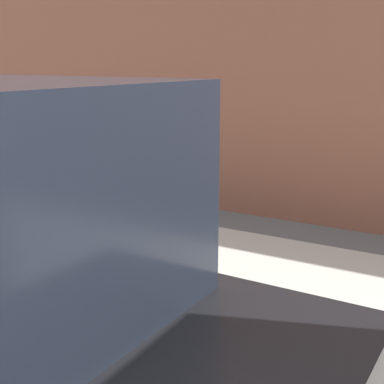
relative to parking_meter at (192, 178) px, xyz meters
name	(u,v)px	position (x,y,z in m)	size (l,w,h in m)	color
sidewalk	(305,319)	(0.41, 0.87, -1.12)	(24.00, 2.80, 0.13)	#BCB7AD
parking_meter	(192,178)	(0.00, 0.00, 0.00)	(0.18, 0.14, 1.48)	gray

